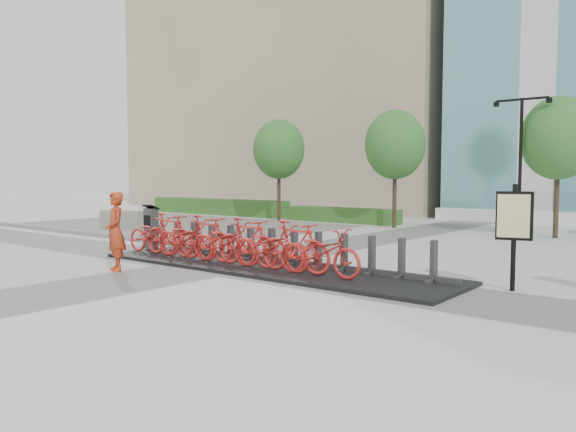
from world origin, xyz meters
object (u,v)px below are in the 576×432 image
Objects in this scene: bike_0 at (153,235)px; map_sign at (514,220)px; worker_red at (115,231)px; jersey_barrier at (122,219)px; kiosk at (151,227)px.

bike_0 is 0.96× the size of map_sign.
worker_red is 8.76m from map_sign.
jersey_barrier is (-8.06, 4.60, -0.22)m from bike_0.
jersey_barrier is (-7.10, 3.91, -0.33)m from kiosk.
bike_0 is at bearing -45.67° from kiosk.
worker_red is at bearing -147.93° from bike_0.
jersey_barrier is (-9.36, 6.67, -0.55)m from worker_red.
worker_red is at bearing -60.65° from kiosk.
map_sign is (9.34, 1.36, 0.77)m from bike_0.
kiosk is at bearing 54.21° from bike_0.
kiosk is 3.57m from worker_red.
kiosk is 0.70× the size of worker_red.
worker_red is at bearing -174.24° from map_sign.
bike_0 is at bearing 170.94° from map_sign.
bike_0 reaches higher than jersey_barrier.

